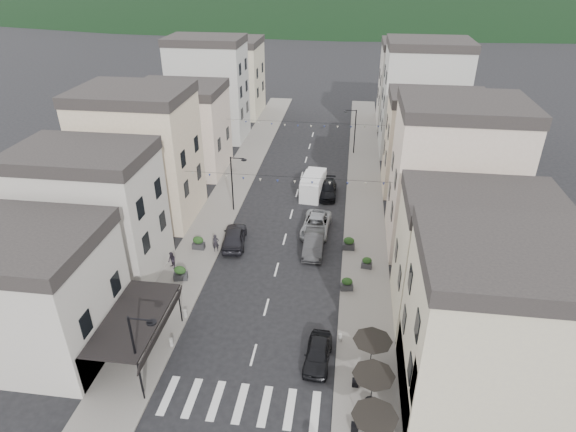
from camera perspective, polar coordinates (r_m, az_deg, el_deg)
name	(u,v)px	position (r m, az deg, el deg)	size (l,w,h in m)	color
ground	(233,432)	(29.87, -6.58, -24.11)	(700.00, 700.00, 0.00)	black
sidewalk_left	(234,185)	(56.21, -6.43, 3.66)	(4.00, 76.00, 0.12)	slate
sidewalk_right	(364,193)	(54.72, 9.04, 2.75)	(4.00, 76.00, 0.12)	slate
boutique_building	(15,297)	(36.43, -29.63, -8.39)	(12.00, 8.00, 8.00)	beige
bistro_building	(502,340)	(29.76, 24.00, -13.30)	(10.00, 8.00, 10.00)	beige
boutique_awning	(138,319)	(32.93, -17.39, -11.60)	(3.77, 7.50, 3.28)	black
buildings_row_left	(186,117)	(61.16, -11.99, 11.41)	(10.20, 54.16, 14.00)	beige
buildings_row_right	(431,129)	(57.35, 16.59, 9.89)	(10.20, 54.16, 14.50)	beige
cafe_terrace	(373,378)	(29.42, 10.07, -18.42)	(2.50, 8.10, 2.53)	black
streetlamp_left_near	(139,348)	(30.03, -17.28, -14.73)	(1.70, 0.56, 6.00)	black
streetlamp_left_far	(234,178)	(49.03, -6.37, 4.46)	(1.70, 0.56, 6.00)	black
streetlamp_right_far	(353,127)	(64.49, 7.72, 10.40)	(1.70, 0.56, 6.00)	black
bollards	(252,356)	(33.06, -4.31, -16.18)	(11.66, 10.26, 0.60)	gray
bunting_near	(286,180)	(43.60, -0.24, 4.26)	(19.00, 0.28, 0.62)	black
bunting_far	(304,125)	(58.44, 1.95, 10.72)	(19.00, 0.28, 0.62)	black
parked_car_a	(318,353)	(32.78, 3.56, -15.95)	(1.64, 4.09, 1.39)	black
parked_car_b	(314,243)	(43.29, 3.05, -3.26)	(1.71, 4.92, 1.62)	#2D2D2F
parked_car_c	(316,225)	(46.27, 3.34, -1.05)	(2.55, 5.53, 1.54)	#9B9EA3
parked_car_d	(327,189)	(53.49, 4.69, 3.16)	(1.98, 4.87, 1.41)	black
parked_car_e	(234,237)	(44.43, -6.39, -2.44)	(2.01, 5.00, 1.70)	black
delivery_van	(313,185)	(53.26, 2.99, 3.74)	(2.61, 5.47, 2.53)	silver
pedestrian_a	(216,243)	(43.50, -8.56, -3.19)	(0.60, 0.40, 1.65)	black
pedestrian_b	(172,260)	(41.97, -13.60, -5.14)	(0.75, 0.58, 1.54)	#26202B
planter_la	(180,273)	(40.54, -12.65, -6.61)	(1.24, 0.85, 1.26)	#2D2E30
planter_lb	(198,243)	(44.24, -10.58, -3.14)	(1.11, 0.62, 1.24)	#2A292C
planter_ra	(347,284)	(38.78, 6.99, -8.00)	(1.07, 0.69, 1.11)	#2C2C2F
planter_rb	(349,243)	(43.75, 7.21, -3.24)	(1.10, 0.61, 1.23)	#2B2A2D
planter_rc	(367,263)	(41.54, 9.32, -5.48)	(0.97, 0.60, 1.03)	#323234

